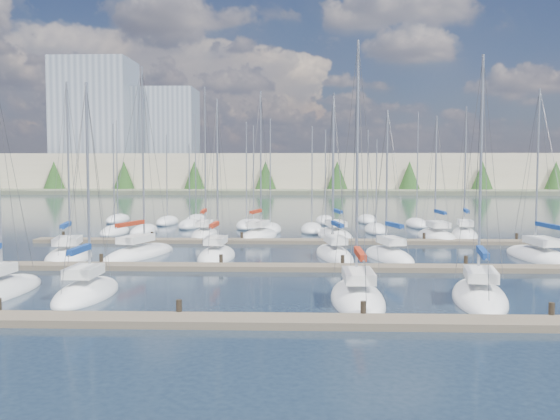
{
  "coord_description": "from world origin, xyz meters",
  "views": [
    {
      "loc": [
        1.37,
        -23.69,
        6.64
      ],
      "look_at": [
        0.0,
        14.0,
        4.0
      ],
      "focal_mm": 40.0,
      "sensor_mm": 36.0,
      "label": 1
    }
  ],
  "objects_px": {
    "sailboat_m": "(540,257)",
    "sailboat_o": "(259,236)",
    "sailboat_r": "(465,235)",
    "sailboat_p": "(335,235)",
    "sailboat_h": "(69,256)",
    "sailboat_j": "(217,256)",
    "sailboat_l": "(389,256)",
    "sailboat_i": "(139,254)",
    "sailboat_q": "(437,237)",
    "sailboat_c": "(86,293)",
    "sailboat_n": "(205,235)",
    "sailboat_d": "(357,298)",
    "sailboat_k": "(334,255)",
    "sailboat_e": "(479,296)"
  },
  "relations": [
    {
      "from": "sailboat_m",
      "to": "sailboat_e",
      "type": "xyz_separation_m",
      "value": [
        -8.21,
        -13.94,
        0.01
      ]
    },
    {
      "from": "sailboat_r",
      "to": "sailboat_h",
      "type": "height_order",
      "value": "sailboat_h"
    },
    {
      "from": "sailboat_r",
      "to": "sailboat_p",
      "type": "height_order",
      "value": "sailboat_p"
    },
    {
      "from": "sailboat_i",
      "to": "sailboat_p",
      "type": "height_order",
      "value": "sailboat_i"
    },
    {
      "from": "sailboat_h",
      "to": "sailboat_d",
      "type": "distance_m",
      "value": 23.83
    },
    {
      "from": "sailboat_d",
      "to": "sailboat_e",
      "type": "bearing_deg",
      "value": 5.02
    },
    {
      "from": "sailboat_h",
      "to": "sailboat_i",
      "type": "bearing_deg",
      "value": 4.43
    },
    {
      "from": "sailboat_l",
      "to": "sailboat_j",
      "type": "bearing_deg",
      "value": 167.76
    },
    {
      "from": "sailboat_p",
      "to": "sailboat_h",
      "type": "bearing_deg",
      "value": -153.55
    },
    {
      "from": "sailboat_c",
      "to": "sailboat_l",
      "type": "bearing_deg",
      "value": 39.04
    },
    {
      "from": "sailboat_m",
      "to": "sailboat_o",
      "type": "bearing_deg",
      "value": 143.91
    },
    {
      "from": "sailboat_c",
      "to": "sailboat_m",
      "type": "relative_size",
      "value": 0.9
    },
    {
      "from": "sailboat_h",
      "to": "sailboat_d",
      "type": "xyz_separation_m",
      "value": [
        19.58,
        -13.58,
        0.01
      ]
    },
    {
      "from": "sailboat_r",
      "to": "sailboat_l",
      "type": "bearing_deg",
      "value": -113.82
    },
    {
      "from": "sailboat_c",
      "to": "sailboat_m",
      "type": "distance_m",
      "value": 31.32
    },
    {
      "from": "sailboat_d",
      "to": "sailboat_l",
      "type": "height_order",
      "value": "sailboat_d"
    },
    {
      "from": "sailboat_l",
      "to": "sailboat_i",
      "type": "bearing_deg",
      "value": 165.06
    },
    {
      "from": "sailboat_r",
      "to": "sailboat_o",
      "type": "distance_m",
      "value": 19.53
    },
    {
      "from": "sailboat_l",
      "to": "sailboat_h",
      "type": "bearing_deg",
      "value": 168.62
    },
    {
      "from": "sailboat_i",
      "to": "sailboat_k",
      "type": "height_order",
      "value": "sailboat_i"
    },
    {
      "from": "sailboat_i",
      "to": "sailboat_l",
      "type": "xyz_separation_m",
      "value": [
        18.34,
        -0.45,
        -0.01
      ]
    },
    {
      "from": "sailboat_c",
      "to": "sailboat_h",
      "type": "relative_size",
      "value": 0.87
    },
    {
      "from": "sailboat_j",
      "to": "sailboat_p",
      "type": "bearing_deg",
      "value": 57.9
    },
    {
      "from": "sailboat_n",
      "to": "sailboat_l",
      "type": "bearing_deg",
      "value": -43.47
    },
    {
      "from": "sailboat_r",
      "to": "sailboat_h",
      "type": "distance_m",
      "value": 35.73
    },
    {
      "from": "sailboat_c",
      "to": "sailboat_p",
      "type": "bearing_deg",
      "value": 63.35
    },
    {
      "from": "sailboat_q",
      "to": "sailboat_j",
      "type": "bearing_deg",
      "value": -148.06
    },
    {
      "from": "sailboat_n",
      "to": "sailboat_d",
      "type": "distance_m",
      "value": 30.06
    },
    {
      "from": "sailboat_e",
      "to": "sailboat_q",
      "type": "bearing_deg",
      "value": 92.22
    },
    {
      "from": "sailboat_r",
      "to": "sailboat_e",
      "type": "distance_m",
      "value": 29.12
    },
    {
      "from": "sailboat_j",
      "to": "sailboat_o",
      "type": "height_order",
      "value": "sailboat_o"
    },
    {
      "from": "sailboat_l",
      "to": "sailboat_c",
      "type": "bearing_deg",
      "value": -155.07
    },
    {
      "from": "sailboat_i",
      "to": "sailboat_j",
      "type": "xyz_separation_m",
      "value": [
        5.86,
        -0.73,
        -0.01
      ]
    },
    {
      "from": "sailboat_j",
      "to": "sailboat_i",
      "type": "bearing_deg",
      "value": 174.41
    },
    {
      "from": "sailboat_q",
      "to": "sailboat_c",
      "type": "bearing_deg",
      "value": -134.67
    },
    {
      "from": "sailboat_j",
      "to": "sailboat_m",
      "type": "relative_size",
      "value": 0.95
    },
    {
      "from": "sailboat_n",
      "to": "sailboat_o",
      "type": "distance_m",
      "value": 5.12
    },
    {
      "from": "sailboat_c",
      "to": "sailboat_e",
      "type": "relative_size",
      "value": 0.9
    },
    {
      "from": "sailboat_n",
      "to": "sailboat_l",
      "type": "relative_size",
      "value": 1.3
    },
    {
      "from": "sailboat_h",
      "to": "sailboat_m",
      "type": "xyz_separation_m",
      "value": [
        33.9,
        0.96,
        -0.0
      ]
    },
    {
      "from": "sailboat_i",
      "to": "sailboat_c",
      "type": "xyz_separation_m",
      "value": [
        1.03,
        -14.2,
        -0.01
      ]
    },
    {
      "from": "sailboat_p",
      "to": "sailboat_o",
      "type": "height_order",
      "value": "sailboat_o"
    },
    {
      "from": "sailboat_q",
      "to": "sailboat_d",
      "type": "distance_m",
      "value": 28.98
    },
    {
      "from": "sailboat_q",
      "to": "sailboat_o",
      "type": "bearing_deg",
      "value": 176.73
    },
    {
      "from": "sailboat_n",
      "to": "sailboat_p",
      "type": "bearing_deg",
      "value": -0.73
    },
    {
      "from": "sailboat_j",
      "to": "sailboat_d",
      "type": "bearing_deg",
      "value": -56.19
    },
    {
      "from": "sailboat_r",
      "to": "sailboat_h",
      "type": "xyz_separation_m",
      "value": [
        -32.25,
        -15.39,
        -0.01
      ]
    },
    {
      "from": "sailboat_p",
      "to": "sailboat_m",
      "type": "distance_m",
      "value": 19.48
    },
    {
      "from": "sailboat_q",
      "to": "sailboat_c",
      "type": "xyz_separation_m",
      "value": [
        -23.46,
        -26.61,
        0.01
      ]
    },
    {
      "from": "sailboat_j",
      "to": "sailboat_n",
      "type": "relative_size",
      "value": 0.83
    }
  ]
}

